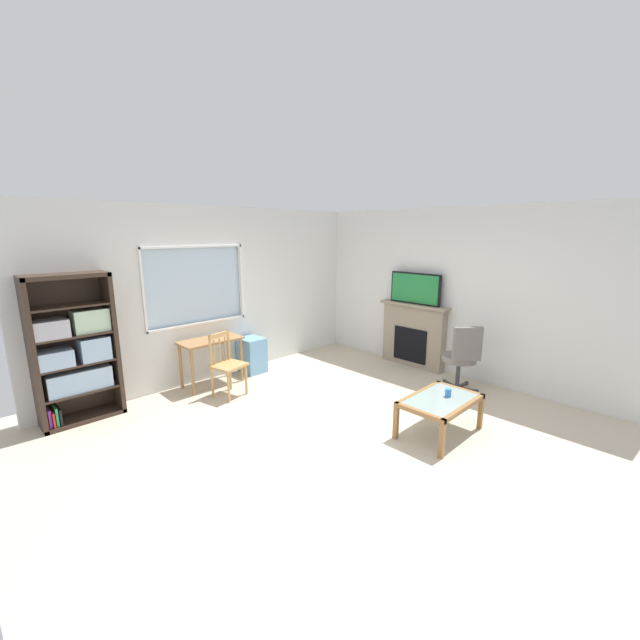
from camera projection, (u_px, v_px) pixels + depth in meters
name	position (u px, v px, depth m)	size (l,w,h in m)	color
ground	(334.00, 428.00, 4.77)	(6.40, 6.18, 0.02)	beige
wall_back_with_window	(218.00, 294.00, 6.32)	(5.40, 0.15, 2.66)	silver
wall_right	(454.00, 293.00, 6.36)	(0.12, 5.38, 2.66)	silver
bookshelf	(74.00, 352.00, 4.80)	(0.90, 0.38, 1.81)	#38281E
desk_under_window	(211.00, 347.00, 5.97)	(0.91, 0.46, 0.71)	#A37547
wooden_chair	(227.00, 364.00, 5.61)	(0.50, 0.48, 0.90)	tan
plastic_drawer_unit	(252.00, 355.00, 6.60)	(0.35, 0.40, 0.58)	#72ADDB
fireplace	(413.00, 335.00, 6.85)	(0.26, 1.24, 1.09)	gray
tv	(415.00, 288.00, 6.66)	(0.06, 0.93, 0.52)	black
office_chair	(462.00, 355.00, 5.71)	(0.62, 0.61, 1.00)	slate
coffee_table	(440.00, 404.00, 4.54)	(0.95, 0.62, 0.43)	#8C9E99
sippy_cup	(448.00, 393.00, 4.57)	(0.07, 0.07, 0.09)	#337FD6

